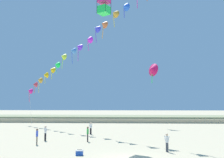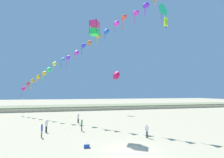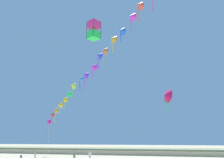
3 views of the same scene
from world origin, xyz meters
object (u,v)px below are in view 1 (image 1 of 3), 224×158
object	(u,v)px
person_near_right	(45,132)
large_kite_high_solo	(104,5)
person_near_left	(167,141)
person_far_left	(88,133)
person_far_right	(37,135)
person_mid_center	(91,127)
beach_cooler	(79,153)
large_kite_mid_trail	(152,69)

from	to	relation	value
person_near_right	large_kite_high_solo	bearing A→B (deg)	0.26
person_near_left	person_far_left	world-z (taller)	person_far_left
person_far_left	person_far_right	bearing A→B (deg)	-156.90
person_far_left	person_far_right	xyz separation A→B (m)	(-4.94, -2.10, -0.01)
person_mid_center	person_far_right	world-z (taller)	person_mid_center
beach_cooler	person_near_right	bearing A→B (deg)	125.99
large_kite_mid_trail	person_far_left	bearing A→B (deg)	-118.87
large_kite_high_solo	beach_cooler	distance (m)	17.30
person_near_right	beach_cooler	xyz separation A→B (m)	(5.24, -7.22, -0.75)
person_mid_center	person_near_left	bearing A→B (deg)	-53.76
person_far_right	large_kite_mid_trail	size ratio (longest dim) A/B	0.43
person_near_left	large_kite_high_solo	distance (m)	17.05
person_near_right	person_mid_center	xyz separation A→B (m)	(4.39, 5.71, -0.00)
large_kite_mid_trail	large_kite_high_solo	size ratio (longest dim) A/B	1.67
large_kite_mid_trail	beach_cooler	size ratio (longest dim) A/B	6.58
large_kite_high_solo	beach_cooler	bearing A→B (deg)	-100.70
person_near_left	person_far_right	size ratio (longest dim) A/B	0.99
person_near_left	person_mid_center	distance (m)	13.99
person_near_left	person_near_right	distance (m)	13.83
person_near_left	person_mid_center	size ratio (longest dim) A/B	0.97
person_near_right	person_far_left	world-z (taller)	person_near_right
person_mid_center	large_kite_mid_trail	size ratio (longest dim) A/B	0.44
person_far_right	large_kite_mid_trail	bearing A→B (deg)	53.06
person_near_right	large_kite_high_solo	size ratio (longest dim) A/B	0.73
person_near_right	person_mid_center	bearing A→B (deg)	52.46
person_near_right	large_kite_mid_trail	size ratio (longest dim) A/B	0.44
person_near_right	large_kite_mid_trail	world-z (taller)	large_kite_mid_trail
person_mid_center	large_kite_high_solo	size ratio (longest dim) A/B	0.73
person_far_right	beach_cooler	bearing A→B (deg)	-41.67
person_far_left	large_kite_high_solo	size ratio (longest dim) A/B	0.72
person_mid_center	person_far_right	distance (m)	9.34
large_kite_mid_trail	large_kite_high_solo	bearing A→B (deg)	-114.73
person_mid_center	person_far_left	world-z (taller)	person_mid_center
person_near_left	person_far_right	distance (m)	13.06
person_near_left	large_kite_mid_trail	size ratio (longest dim) A/B	0.42
person_near_right	person_far_right	size ratio (longest dim) A/B	1.02
large_kite_mid_trail	large_kite_high_solo	distance (m)	18.75
person_near_left	person_far_left	distance (m)	9.32
person_mid_center	large_kite_mid_trail	xyz separation A→B (m)	(9.72, 10.60, 9.41)
person_near_left	large_kite_high_solo	world-z (taller)	large_kite_high_solo
large_kite_mid_trail	beach_cooler	distance (m)	27.12
person_far_left	person_near_right	bearing A→B (deg)	175.22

